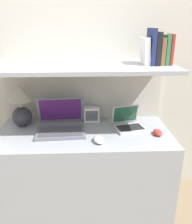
% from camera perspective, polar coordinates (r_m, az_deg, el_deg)
% --- Properties ---
extents(wall_back, '(6.00, 0.05, 2.40)m').
position_cam_1_polar(wall_back, '(2.04, -3.20, 12.00)').
color(wall_back, beige).
rests_on(wall_back, ground_plane).
extents(desk, '(1.33, 0.61, 0.72)m').
position_cam_1_polar(desk, '(2.00, -2.79, -14.26)').
color(desk, '#999EA3').
rests_on(desk, ground_plane).
extents(back_riser, '(1.33, 0.04, 1.19)m').
position_cam_1_polar(back_riser, '(2.17, -2.90, -4.14)').
color(back_riser, beige).
rests_on(back_riser, ground_plane).
extents(shelf, '(1.33, 0.55, 0.03)m').
position_cam_1_polar(shelf, '(1.74, -3.27, 10.80)').
color(shelf, '#999EA3').
rests_on(shelf, back_riser).
extents(table_lamp, '(0.20, 0.20, 0.35)m').
position_cam_1_polar(table_lamp, '(1.97, -17.70, 2.09)').
color(table_lamp, '#2D2D33').
rests_on(table_lamp, desk).
extents(laptop_large, '(0.39, 0.35, 0.24)m').
position_cam_1_polar(laptop_large, '(1.85, -8.50, -2.97)').
color(laptop_large, slate).
rests_on(laptop_large, desk).
extents(laptop_small, '(0.26, 0.25, 0.17)m').
position_cam_1_polar(laptop_small, '(1.90, 7.80, -2.80)').
color(laptop_small, silver).
rests_on(laptop_small, desk).
extents(computer_mouse, '(0.10, 0.13, 0.04)m').
position_cam_1_polar(computer_mouse, '(1.67, 0.63, -6.69)').
color(computer_mouse, white).
rests_on(computer_mouse, desk).
extents(second_mouse, '(0.07, 0.10, 0.04)m').
position_cam_1_polar(second_mouse, '(1.84, 14.63, -4.78)').
color(second_mouse, red).
rests_on(second_mouse, desk).
extents(router_box, '(0.13, 0.07, 0.13)m').
position_cam_1_polar(router_box, '(2.00, -1.06, -0.60)').
color(router_box, white).
rests_on(router_box, desk).
extents(book_red, '(0.02, 0.13, 0.21)m').
position_cam_1_polar(book_red, '(1.83, 17.31, 14.20)').
color(book_red, '#A82823').
rests_on(book_red, shelf).
extents(book_green, '(0.03, 0.15, 0.21)m').
position_cam_1_polar(book_green, '(1.82, 16.35, 14.19)').
color(book_green, '#2D7042').
rests_on(book_green, shelf).
extents(book_brown, '(0.03, 0.16, 0.19)m').
position_cam_1_polar(book_brown, '(1.81, 15.26, 13.96)').
color(book_brown, brown).
rests_on(book_brown, shelf).
extents(book_black, '(0.03, 0.18, 0.23)m').
position_cam_1_polar(book_black, '(1.80, 14.21, 14.63)').
color(book_black, black).
rests_on(book_black, shelf).
extents(book_navy, '(0.03, 0.18, 0.25)m').
position_cam_1_polar(book_navy, '(1.79, 13.11, 15.08)').
color(book_navy, navy).
rests_on(book_navy, shelf).
extents(book_white, '(0.05, 0.15, 0.19)m').
position_cam_1_polar(book_white, '(1.78, 11.78, 14.15)').
color(book_white, silver).
rests_on(book_white, shelf).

